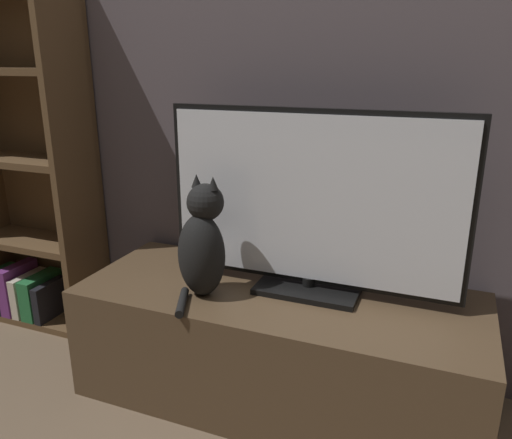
{
  "coord_description": "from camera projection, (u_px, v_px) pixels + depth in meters",
  "views": [
    {
      "loc": [
        0.52,
        -0.62,
        1.2
      ],
      "look_at": [
        -0.07,
        0.87,
        0.7
      ],
      "focal_mm": 35.0,
      "sensor_mm": 36.0,
      "label": 1
    }
  ],
  "objects": [
    {
      "name": "tv_stand",
      "position": [
        277.0,
        345.0,
        1.83
      ],
      "size": [
        1.43,
        0.56,
        0.43
      ],
      "color": "brown",
      "rests_on": "ground_plane"
    },
    {
      "name": "tv",
      "position": [
        311.0,
        206.0,
        1.69
      ],
      "size": [
        1.03,
        0.22,
        0.64
      ],
      "color": "black",
      "rests_on": "tv_stand"
    },
    {
      "name": "cat",
      "position": [
        203.0,
        245.0,
        1.7
      ],
      "size": [
        0.19,
        0.3,
        0.42
      ],
      "rotation": [
        0.0,
        0.0,
        -0.19
      ],
      "color": "black",
      "rests_on": "tv_stand"
    },
    {
      "name": "wall_back",
      "position": [
        311.0,
        34.0,
        1.79
      ],
      "size": [
        4.8,
        0.05,
        2.6
      ],
      "color": "#564C51",
      "rests_on": "ground_plane"
    },
    {
      "name": "bookshelf",
      "position": [
        32.0,
        178.0,
        2.3
      ],
      "size": [
        0.61,
        0.28,
        1.57
      ],
      "color": "brown",
      "rests_on": "ground_plane"
    }
  ]
}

